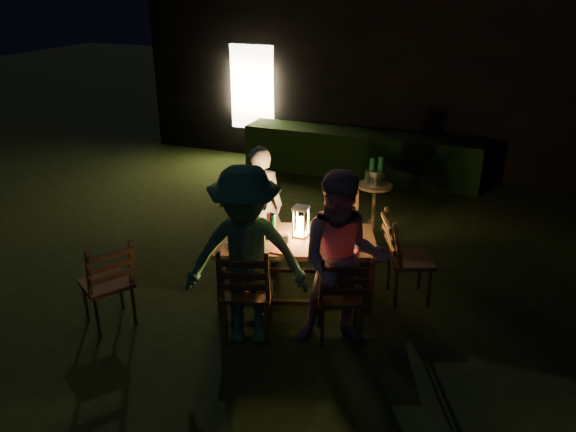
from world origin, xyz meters
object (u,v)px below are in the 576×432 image
at_px(person_house_side, 260,206).
at_px(person_opp_right, 342,261).
at_px(chair_end, 407,273).
at_px(ice_bucket, 376,177).
at_px(side_table, 375,190).
at_px(chair_spare, 109,297).
at_px(chair_far_left, 261,243).
at_px(bottle_bucket_b, 380,173).
at_px(chair_far_right, 341,243).
at_px(lantern, 301,223).
at_px(bottle_table, 273,226).
at_px(chair_near_left, 248,307).
at_px(chair_near_right, 340,310).
at_px(dining_table, 296,244).
at_px(bottle_bucket_a, 372,174).
at_px(person_opp_left, 246,257).

distance_m(person_house_side, person_opp_right, 1.87).
xyz_separation_m(chair_end, ice_bucket, (-0.80, 1.74, 0.45)).
distance_m(person_house_side, side_table, 1.87).
distance_m(chair_spare, ice_bucket, 3.91).
bearing_deg(chair_far_left, bottle_bucket_b, -138.41).
bearing_deg(chair_far_right, lantern, 52.92).
distance_m(chair_spare, person_opp_right, 2.41).
xyz_separation_m(ice_bucket, bottle_bucket_b, (0.05, 0.04, 0.05)).
distance_m(chair_spare, bottle_table, 1.83).
bearing_deg(chair_spare, chair_far_left, 5.99).
bearing_deg(chair_end, bottle_bucket_b, 178.93).
height_order(person_opp_right, bottle_bucket_b, person_opp_right).
height_order(chair_far_right, bottle_table, bottle_table).
height_order(chair_near_left, person_house_side, person_house_side).
xyz_separation_m(chair_near_right, side_table, (-0.32, 2.73, 0.27)).
relative_size(chair_near_left, ice_bucket, 3.60).
bearing_deg(dining_table, bottle_bucket_a, 61.92).
bearing_deg(bottle_bucket_a, chair_near_left, -99.03).
xyz_separation_m(person_house_side, side_table, (1.06, 1.53, -0.18)).
relative_size(chair_far_left, bottle_bucket_b, 2.86).
distance_m(chair_near_left, chair_near_right, 0.90).
bearing_deg(person_opp_right, bottle_bucket_b, 76.15).
bearing_deg(side_table, person_opp_right, -83.03).
bearing_deg(bottle_bucket_a, lantern, -97.80).
height_order(ice_bucket, bottle_bucket_b, bottle_bucket_b).
bearing_deg(person_opp_left, person_house_side, 90.00).
xyz_separation_m(chair_far_left, chair_spare, (-0.89, -1.79, 0.03)).
bearing_deg(chair_spare, person_opp_right, -42.91).
bearing_deg(chair_spare, bottle_bucket_b, 2.22).
height_order(person_house_side, person_opp_right, person_opp_right).
relative_size(dining_table, chair_far_right, 1.99).
height_order(chair_near_right, ice_bucket, chair_near_right).
bearing_deg(chair_spare, chair_far_right, -8.29).
distance_m(chair_end, lantern, 1.30).
bearing_deg(chair_near_right, chair_far_right, 82.88).
height_order(person_house_side, person_opp_left, person_opp_left).
bearing_deg(chair_far_right, chair_near_left, 54.69).
bearing_deg(side_table, chair_near_right, -83.23).
bearing_deg(lantern, chair_far_left, 144.44).
distance_m(chair_far_right, bottle_bucket_a, 1.32).
xyz_separation_m(chair_end, person_opp_right, (-0.46, -1.03, 0.56)).
xyz_separation_m(chair_near_right, person_opp_right, (0.02, -0.05, 0.57)).
bearing_deg(dining_table, lantern, 45.00).
height_order(side_table, ice_bucket, ice_bucket).
distance_m(chair_end, ice_bucket, 1.97).
bearing_deg(bottle_table, bottle_bucket_a, 76.04).
height_order(dining_table, bottle_bucket_b, bottle_bucket_b).
xyz_separation_m(person_opp_left, bottle_bucket_a, (0.46, 3.04, -0.08)).
height_order(chair_near_left, chair_near_right, chair_near_left).
xyz_separation_m(chair_spare, bottle_table, (1.33, 1.13, 0.54)).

